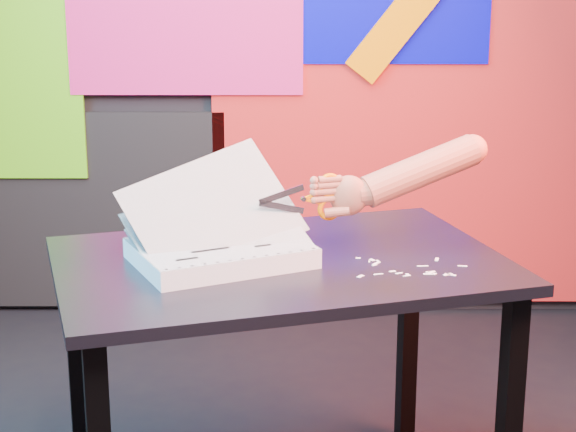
{
  "coord_description": "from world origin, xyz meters",
  "views": [
    {
      "loc": [
        0.17,
        -2.47,
        1.5
      ],
      "look_at": [
        0.17,
        -0.15,
        0.87
      ],
      "focal_mm": 60.0,
      "sensor_mm": 36.0,
      "label": 1
    }
  ],
  "objects": [
    {
      "name": "printout_stack",
      "position": [
        -0.0,
        -0.16,
        0.78
      ],
      "size": [
        0.52,
        0.46,
        0.31
      ],
      "rotation": [
        0.0,
        0.0,
        0.45
      ],
      "color": "silver",
      "rests_on": "work_table"
    },
    {
      "name": "hand_forearm",
      "position": [
        0.49,
        0.02,
        0.94
      ],
      "size": [
        0.47,
        0.19,
        0.2
      ],
      "rotation": [
        0.0,
        0.0,
        0.31
      ],
      "color": "#935840",
      "rests_on": "work_table"
    },
    {
      "name": "backdrop",
      "position": [
        0.06,
        1.46,
        0.96
      ],
      "size": [
        2.88,
        0.05,
        2.08
      ],
      "color": "red",
      "rests_on": "ground"
    },
    {
      "name": "scissors",
      "position": [
        0.26,
        -0.05,
        0.89
      ],
      "size": [
        0.22,
        0.08,
        0.13
      ],
      "rotation": [
        0.0,
        0.0,
        0.31
      ],
      "color": "#B7B8BB",
      "rests_on": "printout_stack"
    },
    {
      "name": "room",
      "position": [
        0.0,
        0.0,
        1.35
      ],
      "size": [
        3.01,
        3.01,
        2.71
      ],
      "color": "black",
      "rests_on": "ground"
    },
    {
      "name": "work_table",
      "position": [
        0.15,
        -0.13,
        0.65
      ],
      "size": [
        1.3,
        1.04,
        0.75
      ],
      "rotation": [
        0.0,
        0.0,
        0.29
      ],
      "color": "black",
      "rests_on": "ground"
    },
    {
      "name": "paper_clippings",
      "position": [
        0.47,
        -0.21,
        0.75
      ],
      "size": [
        0.28,
        0.16,
        0.0
      ],
      "color": "white",
      "rests_on": "work_table"
    }
  ]
}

